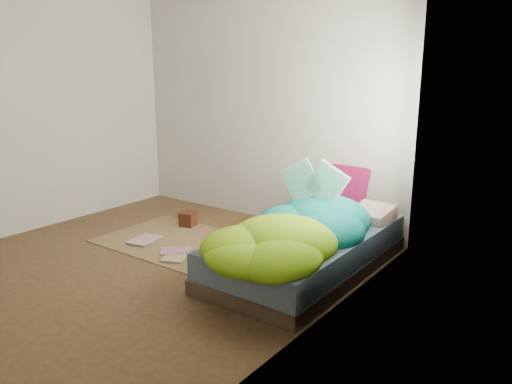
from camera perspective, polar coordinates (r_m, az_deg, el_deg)
ground at (r=4.66m, az=-12.05°, el=-7.92°), size 3.50×3.50×0.00m
room_walls at (r=4.33m, az=-12.99°, el=12.46°), size 3.54×3.54×2.62m
bed at (r=4.39m, az=5.87°, el=-6.73°), size 1.00×2.00×0.34m
duvet at (r=4.10m, az=4.41°, el=-3.16°), size 0.96×1.84×0.34m
rug at (r=5.11m, az=-8.58°, el=-5.69°), size 1.60×1.10×0.01m
pillow_floral at (r=4.78m, az=12.17°, el=-2.29°), size 0.56×0.38×0.12m
pillow_magenta at (r=5.00m, az=9.97°, el=0.43°), size 0.44×0.15×0.44m
open_book at (r=4.42m, az=6.61°, el=2.39°), size 0.51×0.21×0.31m
wooden_box at (r=5.57m, az=-7.76°, el=-3.07°), size 0.19×0.19×0.16m
floor_book_a at (r=5.25m, az=-13.62°, el=-5.17°), size 0.29×0.37×0.02m
floor_book_b at (r=4.92m, az=-9.11°, el=-6.25°), size 0.35×0.35×0.03m
floor_book_c at (r=4.73m, az=-10.33°, el=-7.19°), size 0.31×0.35×0.02m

